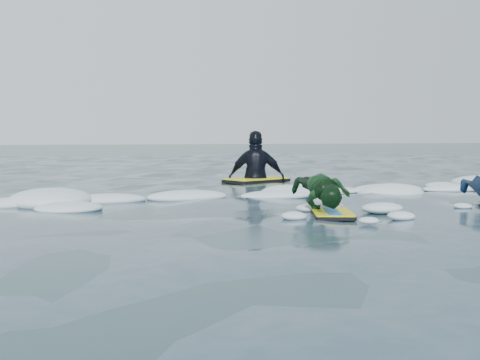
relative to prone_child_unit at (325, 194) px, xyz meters
name	(u,v)px	position (x,y,z in m)	size (l,w,h in m)	color
ground	(268,212)	(-0.50, 0.48, -0.23)	(120.00, 120.00, 0.00)	#162D35
foam_band	(240,202)	(-0.50, 1.51, -0.23)	(12.00, 3.10, 0.30)	white
prone_child_unit	(325,194)	(0.00, 0.00, 0.00)	(0.85, 1.28, 0.46)	black
waiting_rider_unit	(256,179)	(0.89, 4.65, -0.16)	(1.39, 1.09, 1.84)	black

